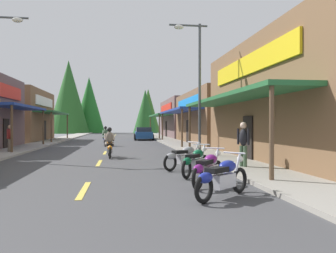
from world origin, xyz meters
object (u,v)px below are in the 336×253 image
motorcycle_parked_right_2 (195,161)px  rider_cruising_trailing (106,138)px  streetlamp_right (195,72)px  pedestrian_browsing (243,142)px  motorcycle_parked_right_1 (208,168)px  pedestrian_by_shop (10,137)px  motorcycle_parked_right_0 (222,177)px  parked_car_curbside (144,134)px  motorcycle_parked_right_3 (184,157)px  rider_cruising_lead (109,145)px

motorcycle_parked_right_2 → rider_cruising_trailing: 16.49m
streetlamp_right → pedestrian_browsing: (0.79, -4.97, -3.37)m
motorcycle_parked_right_1 → rider_cruising_trailing: 18.27m
motorcycle_parked_right_1 → pedestrian_by_shop: size_ratio=1.07×
motorcycle_parked_right_0 → parked_car_curbside: bearing=49.6°
motorcycle_parked_right_3 → rider_cruising_lead: bearing=85.6°
rider_cruising_lead → rider_cruising_trailing: bearing=0.1°
motorcycle_parked_right_2 → pedestrian_by_shop: (-8.87, 9.80, 0.48)m
rider_cruising_lead → streetlamp_right: bearing=-99.5°
streetlamp_right → rider_cruising_trailing: (-5.00, 9.86, -3.77)m
pedestrian_browsing → streetlamp_right: bearing=-112.5°
streetlamp_right → motorcycle_parked_right_2: bearing=-102.1°
pedestrian_by_shop → motorcycle_parked_right_2: bearing=144.8°
pedestrian_by_shop → motorcycle_parked_right_0: bearing=136.2°
motorcycle_parked_right_0 → parked_car_curbside: (0.12, 29.74, 0.20)m
motorcycle_parked_right_2 → pedestrian_by_shop: size_ratio=1.07×
motorcycle_parked_right_2 → parked_car_curbside: 26.33m
rider_cruising_lead → pedestrian_browsing: size_ratio=1.19×
motorcycle_parked_right_0 → pedestrian_by_shop: 15.85m
streetlamp_right → motorcycle_parked_right_1: size_ratio=3.87×
pedestrian_by_shop → motorcycle_parked_right_3: bearing=149.6°
rider_cruising_lead → motorcycle_parked_right_0: bearing=-167.5°
pedestrian_by_shop → motorcycle_parked_right_1: bearing=139.8°
motorcycle_parked_right_2 → rider_cruising_lead: rider_cruising_lead is taller
motorcycle_parked_right_0 → motorcycle_parked_right_3: 5.01m
motorcycle_parked_right_3 → parked_car_curbside: 24.74m
rider_cruising_lead → pedestrian_browsing: pedestrian_browsing is taller
motorcycle_parked_right_2 → motorcycle_parked_right_3: 1.60m
streetlamp_right → motorcycle_parked_right_3: bearing=-107.1°
motorcycle_parked_right_0 → motorcycle_parked_right_3: same height
motorcycle_parked_right_1 → streetlamp_right: bearing=26.4°
pedestrian_by_shop → pedestrian_browsing: (10.98, -8.56, 0.08)m
motorcycle_parked_right_1 → rider_cruising_trailing: (-3.61, 17.91, 0.17)m
streetlamp_right → rider_cruising_trailing: size_ratio=3.23×
pedestrian_browsing → motorcycle_parked_right_1: bearing=23.3°
streetlamp_right → motorcycle_parked_right_0: 10.50m
streetlamp_right → rider_cruising_lead: (-4.37, 0.44, -3.77)m
rider_cruising_trailing → motorcycle_parked_right_3: bearing=-166.3°
motorcycle_parked_right_0 → pedestrian_browsing: bearing=24.1°
rider_cruising_trailing → motorcycle_parked_right_2: bearing=-167.3°
parked_car_curbside → rider_cruising_lead: bearing=172.2°
motorcycle_parked_right_1 → parked_car_curbside: (0.05, 28.17, 0.20)m
streetlamp_right → motorcycle_parked_right_1: streetlamp_right is taller
motorcycle_parked_right_1 → pedestrian_browsing: (2.17, 3.08, 0.56)m
rider_cruising_lead → pedestrian_by_shop: 6.63m
pedestrian_by_shop → parked_car_curbside: (8.87, 16.53, -0.29)m
streetlamp_right → rider_cruising_lead: size_ratio=3.23×
streetlamp_right → motorcycle_parked_right_2: (-1.33, -6.21, -3.94)m
motorcycle_parked_right_1 → motorcycle_parked_right_3: size_ratio=0.98×
streetlamp_right → motorcycle_parked_right_1: 9.06m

